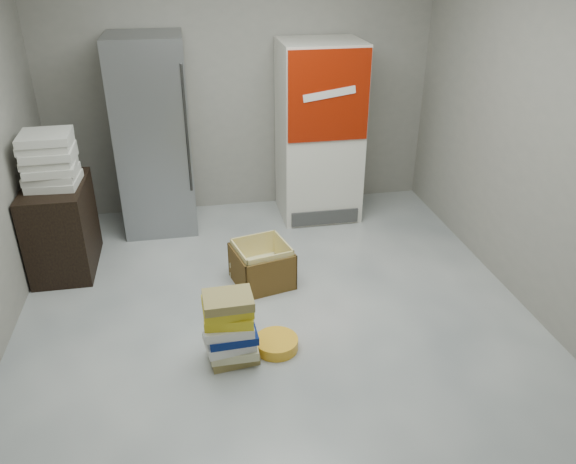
# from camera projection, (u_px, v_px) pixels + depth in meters

# --- Properties ---
(ground) EXTENTS (5.00, 5.00, 0.00)m
(ground) POSITION_uv_depth(u_px,v_px,m) (283.00, 340.00, 4.17)
(ground) COLOR silver
(ground) RESTS_ON ground
(room_shell) EXTENTS (4.04, 5.04, 2.82)m
(room_shell) POSITION_uv_depth(u_px,v_px,m) (282.00, 99.00, 3.34)
(room_shell) COLOR gray
(room_shell) RESTS_ON ground
(steel_fridge) EXTENTS (0.70, 0.72, 1.90)m
(steel_fridge) POSITION_uv_depth(u_px,v_px,m) (154.00, 136.00, 5.45)
(steel_fridge) COLOR #9C9EA3
(steel_fridge) RESTS_ON ground
(coke_cooler) EXTENTS (0.80, 0.73, 1.80)m
(coke_cooler) POSITION_uv_depth(u_px,v_px,m) (319.00, 132.00, 5.73)
(coke_cooler) COLOR silver
(coke_cooler) RESTS_ON ground
(wood_shelf) EXTENTS (0.50, 0.80, 0.80)m
(wood_shelf) POSITION_uv_depth(u_px,v_px,m) (62.00, 227.00, 4.93)
(wood_shelf) COLOR black
(wood_shelf) RESTS_ON ground
(supply_box_stack) EXTENTS (0.43, 0.44, 0.45)m
(supply_box_stack) POSITION_uv_depth(u_px,v_px,m) (49.00, 159.00, 4.64)
(supply_box_stack) COLOR white
(supply_box_stack) RESTS_ON wood_shelf
(phonebook_stack_main) EXTENTS (0.39, 0.32, 0.55)m
(phonebook_stack_main) POSITION_uv_depth(u_px,v_px,m) (230.00, 328.00, 3.84)
(phonebook_stack_main) COLOR olive
(phonebook_stack_main) RESTS_ON ground
(phonebook_stack_side) EXTENTS (0.43, 0.39, 0.16)m
(phonebook_stack_side) POSITION_uv_depth(u_px,v_px,m) (253.00, 264.00, 4.99)
(phonebook_stack_side) COLOR beige
(phonebook_stack_side) RESTS_ON ground
(cardboard_box) EXTENTS (0.55, 0.55, 0.37)m
(cardboard_box) POSITION_uv_depth(u_px,v_px,m) (262.00, 267.00, 4.80)
(cardboard_box) COLOR yellow
(cardboard_box) RESTS_ON ground
(bucket_lid) EXTENTS (0.36, 0.36, 0.08)m
(bucket_lid) POSITION_uv_depth(u_px,v_px,m) (276.00, 344.00, 4.06)
(bucket_lid) COLOR yellow
(bucket_lid) RESTS_ON ground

